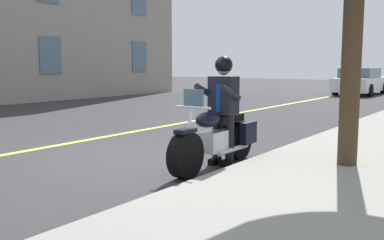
% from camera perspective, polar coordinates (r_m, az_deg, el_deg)
% --- Properties ---
extents(ground_plane, '(80.00, 80.00, 0.00)m').
position_cam_1_polar(ground_plane, '(7.74, -7.63, -4.85)').
color(ground_plane, '#333335').
extents(lane_center_stripe, '(60.00, 0.16, 0.01)m').
position_cam_1_polar(lane_center_stripe, '(9.20, -16.74, -3.13)').
color(lane_center_stripe, '#E5DB4C').
rests_on(lane_center_stripe, ground_plane).
extents(motorcycle_main, '(2.21, 0.62, 1.26)m').
position_cam_1_polar(motorcycle_main, '(6.92, 3.22, -2.42)').
color(motorcycle_main, black).
rests_on(motorcycle_main, ground_plane).
extents(rider_main, '(0.63, 0.55, 1.74)m').
position_cam_1_polar(rider_main, '(7.01, 4.03, 2.51)').
color(rider_main, black).
rests_on(rider_main, ground_plane).
extents(car_silver, '(4.60, 1.92, 1.40)m').
position_cam_1_polar(car_silver, '(25.14, 20.92, 4.67)').
color(car_silver, white).
rests_on(car_silver, ground_plane).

